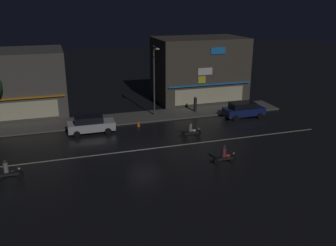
# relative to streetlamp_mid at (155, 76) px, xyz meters

# --- Properties ---
(ground_plane) EXTENTS (140.00, 140.00, 0.00)m
(ground_plane) POSITION_rel_streetlamp_mid_xyz_m (-3.39, -8.48, -4.47)
(ground_plane) COLOR black
(lane_divider_stripe) EXTENTS (33.53, 0.16, 0.01)m
(lane_divider_stripe) POSITION_rel_streetlamp_mid_xyz_m (-3.39, -8.48, -4.46)
(lane_divider_stripe) COLOR beige
(lane_divider_stripe) RESTS_ON ground
(sidewalk_far) EXTENTS (35.30, 3.74, 0.14)m
(sidewalk_far) POSITION_rel_streetlamp_mid_xyz_m (-3.39, 0.14, -4.40)
(sidewalk_far) COLOR #5B5954
(sidewalk_far) RESTS_ON ground
(storefront_left_block) EXTENTS (10.36, 7.84, 6.88)m
(storefront_left_block) POSITION_rel_streetlamp_mid_xyz_m (-13.98, 5.85, -1.03)
(storefront_left_block) COLOR #56514C
(storefront_left_block) RESTS_ON ground
(storefront_center_block) EXTENTS (10.70, 6.97, 7.65)m
(storefront_center_block) POSITION_rel_streetlamp_mid_xyz_m (7.20, 5.42, -0.65)
(storefront_center_block) COLOR #4C443A
(storefront_center_block) RESTS_ON ground
(streetlamp_mid) EXTENTS (0.44, 1.64, 7.36)m
(streetlamp_mid) POSITION_rel_streetlamp_mid_xyz_m (0.00, 0.00, 0.00)
(streetlamp_mid) COLOR #47494C
(streetlamp_mid) RESTS_ON sidewalk_far
(pedestrian_on_sidewalk) EXTENTS (0.36, 0.36, 1.77)m
(pedestrian_on_sidewalk) POSITION_rel_streetlamp_mid_xyz_m (4.65, 0.08, -3.50)
(pedestrian_on_sidewalk) COLOR #232328
(pedestrian_on_sidewalk) RESTS_ON sidewalk_far
(parked_car_near_kerb) EXTENTS (4.30, 1.98, 1.67)m
(parked_car_near_kerb) POSITION_rel_streetlamp_mid_xyz_m (-7.11, -3.03, -3.60)
(parked_car_near_kerb) COLOR silver
(parked_car_near_kerb) RESTS_ON ground
(parked_car_trailing) EXTENTS (4.30, 1.98, 1.67)m
(parked_car_trailing) POSITION_rel_streetlamp_mid_xyz_m (8.88, -3.09, -3.60)
(parked_car_trailing) COLOR navy
(parked_car_trailing) RESTS_ON ground
(motorcycle_lead) EXTENTS (1.90, 0.60, 1.52)m
(motorcycle_lead) POSITION_rel_streetlamp_mid_xyz_m (1.46, -6.96, -3.83)
(motorcycle_lead) COLOR black
(motorcycle_lead) RESTS_ON ground
(motorcycle_following) EXTENTS (1.90, 0.60, 1.52)m
(motorcycle_following) POSITION_rel_streetlamp_mid_xyz_m (1.85, -13.03, -3.83)
(motorcycle_following) COLOR black
(motorcycle_following) RESTS_ON ground
(motorcycle_opposite_lane) EXTENTS (1.90, 0.60, 1.52)m
(motorcycle_opposite_lane) POSITION_rel_streetlamp_mid_xyz_m (-13.63, -10.91, -3.83)
(motorcycle_opposite_lane) COLOR black
(motorcycle_opposite_lane) RESTS_ON ground
(traffic_cone) EXTENTS (0.36, 0.36, 0.55)m
(traffic_cone) POSITION_rel_streetlamp_mid_xyz_m (-2.42, -2.51, -4.19)
(traffic_cone) COLOR orange
(traffic_cone) RESTS_ON ground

